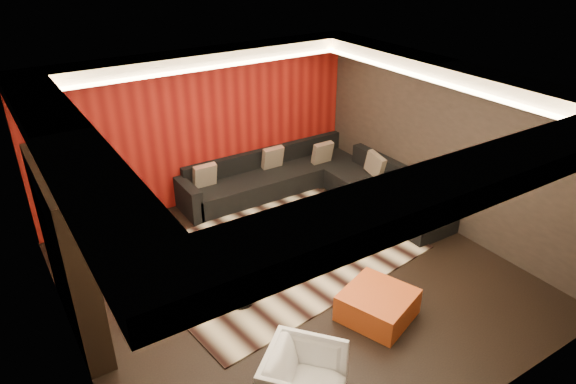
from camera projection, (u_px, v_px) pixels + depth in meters
floor at (293, 276)px, 7.57m from camera, size 6.00×6.00×0.02m
ceiling at (294, 89)px, 6.28m from camera, size 6.00×6.00×0.02m
wall_back at (201, 127)px, 9.17m from camera, size 6.00×0.02×2.80m
wall_left at (58, 261)px, 5.48m from camera, size 0.02×6.00×2.80m
wall_right at (447, 146)px, 8.38m from camera, size 0.02×6.00×2.80m
red_feature_wall at (202, 128)px, 9.14m from camera, size 5.98×0.05×2.78m
soffit_back at (203, 58)px, 8.35m from camera, size 6.00×0.60×0.22m
soffit_front at (470, 178)px, 4.32m from camera, size 6.00×0.60×0.22m
soffit_left at (65, 143)px, 5.03m from camera, size 0.60×4.80×0.22m
soffit_right at (445, 70)px, 7.64m from camera, size 0.60×4.80×0.22m
cove_back at (212, 67)px, 8.14m from camera, size 4.80×0.08×0.04m
cove_front at (438, 174)px, 4.61m from camera, size 4.80×0.08×0.04m
cove_left at (101, 144)px, 5.24m from camera, size 0.08×4.80×0.04m
cove_right at (428, 79)px, 7.51m from camera, size 0.08×4.80×0.04m
tv_surround at (67, 253)px, 6.14m from camera, size 0.30×2.00×2.20m
tv_screen at (76, 225)px, 6.05m from camera, size 0.04×1.30×0.80m
tv_shelf at (87, 276)px, 6.40m from camera, size 0.04×1.60×0.04m
rug at (278, 252)px, 8.11m from camera, size 4.34×3.47×0.02m
coffee_table at (305, 246)px, 8.07m from camera, size 1.11×1.11×0.18m
drum_stool at (240, 289)px, 6.92m from camera, size 0.47×0.47×0.42m
striped_pouf at (142, 237)px, 8.11m from camera, size 0.74×0.74×0.38m
white_side_table at (402, 222)px, 8.48m from camera, size 0.42×0.42×0.50m
orange_ottoman at (378, 305)px, 6.70m from camera, size 1.08×1.08×0.37m
armchair at (304, 382)px, 5.33m from camera, size 1.12×1.12×0.73m
sectional_sofa at (316, 184)px, 9.68m from camera, size 3.65×3.50×0.75m
throw_pillows at (317, 167)px, 9.54m from camera, size 3.16×2.75×0.50m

